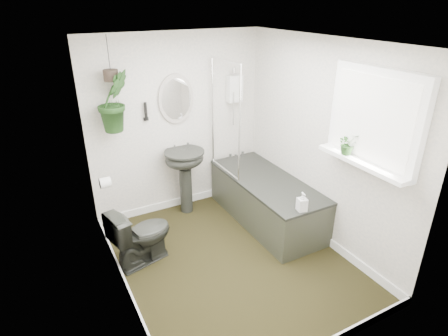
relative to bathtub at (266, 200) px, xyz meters
name	(u,v)px	position (x,y,z in m)	size (l,w,h in m)	color
floor	(230,260)	(-0.80, -0.50, -0.30)	(2.30, 2.80, 0.02)	black
ceiling	(232,40)	(-0.80, -0.50, 2.02)	(2.30, 2.80, 0.02)	white
wall_back	(178,125)	(-0.80, 0.91, 0.86)	(2.30, 0.02, 2.30)	#EFE4D0
wall_front	(333,238)	(-0.80, -1.91, 0.86)	(2.30, 0.02, 2.30)	#EFE4D0
wall_left	(112,191)	(-1.96, -0.50, 0.86)	(0.02, 2.80, 2.30)	#EFE4D0
wall_right	(322,144)	(0.36, -0.50, 0.86)	(0.02, 2.80, 2.30)	#EFE4D0
skirting	(230,255)	(-0.80, -0.50, -0.24)	(2.30, 2.80, 0.10)	white
bathtub	(266,200)	(0.00, 0.00, 0.00)	(0.72, 1.72, 0.58)	black
bath_screen	(225,119)	(-0.33, 0.49, 0.99)	(0.04, 0.72, 1.40)	silver
shower_box	(235,89)	(0.00, 0.84, 1.26)	(0.20, 0.10, 0.35)	white
oval_mirror	(176,99)	(-0.81, 0.87, 1.21)	(0.46, 0.03, 0.62)	#ADA498
wall_sconce	(146,111)	(-1.21, 0.86, 1.11)	(0.04, 0.04, 0.22)	black
toilet_roll_holder	(105,183)	(-1.90, 0.20, 0.61)	(0.11, 0.11, 0.11)	white
window_recess	(375,118)	(0.29, -1.20, 1.36)	(0.08, 1.00, 0.90)	white
window_sill	(362,162)	(0.22, -1.20, 0.94)	(0.18, 1.00, 0.04)	white
window_blinds	(371,119)	(0.24, -1.20, 1.36)	(0.01, 0.86, 0.76)	white
toilet	(141,235)	(-1.65, -0.07, 0.05)	(0.38, 0.66, 0.67)	black
pedestal_sink	(186,182)	(-0.81, 0.69, 0.15)	(0.51, 0.44, 0.87)	black
sill_plant	(348,144)	(0.20, -1.01, 1.07)	(0.19, 0.17, 0.21)	black
hanging_plant	(114,101)	(-1.59, 0.75, 1.30)	(0.38, 0.31, 0.69)	black
soap_bottle	(302,202)	(-0.10, -0.79, 0.40)	(0.10, 0.10, 0.21)	black
hanging_pot	(111,75)	(-1.59, 0.75, 1.59)	(0.16, 0.16, 0.12)	#31261E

